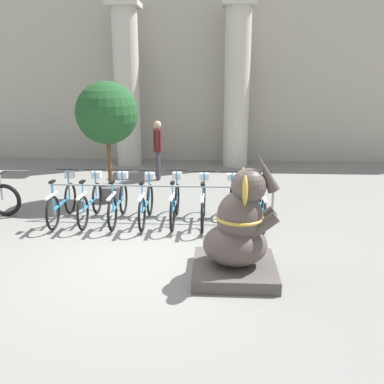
# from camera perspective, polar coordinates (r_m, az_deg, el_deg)

# --- Properties ---
(ground_plane) EXTENTS (60.00, 60.00, 0.00)m
(ground_plane) POSITION_cam_1_polar(r_m,az_deg,el_deg) (7.35, -6.11, -8.77)
(ground_plane) COLOR slate
(building_facade) EXTENTS (20.00, 0.20, 6.00)m
(building_facade) POSITION_cam_1_polar(r_m,az_deg,el_deg) (15.24, -1.10, 15.51)
(building_facade) COLOR #A39E8E
(building_facade) RESTS_ON ground_plane
(column_left) EXTENTS (1.02, 1.02, 5.16)m
(column_left) POSITION_cam_1_polar(r_m,az_deg,el_deg) (14.51, -8.68, 13.85)
(column_left) COLOR #BCB7A8
(column_left) RESTS_ON ground_plane
(column_right) EXTENTS (1.02, 1.02, 5.16)m
(column_right) POSITION_cam_1_polar(r_m,az_deg,el_deg) (14.22, 6.01, 13.91)
(column_right) COLOR #BCB7A8
(column_right) RESTS_ON ground_plane
(bike_rack) EXTENTS (4.75, 0.05, 0.77)m
(bike_rack) POSITION_cam_1_polar(r_m,az_deg,el_deg) (8.95, -4.14, 0.04)
(bike_rack) COLOR gray
(bike_rack) RESTS_ON ground_plane
(bicycle_0) EXTENTS (0.48, 1.73, 1.02)m
(bicycle_0) POSITION_cam_1_polar(r_m,az_deg,el_deg) (9.38, -16.89, -1.26)
(bicycle_0) COLOR black
(bicycle_0) RESTS_ON ground_plane
(bicycle_1) EXTENTS (0.48, 1.73, 1.02)m
(bicycle_1) POSITION_cam_1_polar(r_m,az_deg,el_deg) (9.22, -13.36, -1.29)
(bicycle_1) COLOR black
(bicycle_1) RESTS_ON ground_plane
(bicycle_2) EXTENTS (0.48, 1.73, 1.02)m
(bicycle_2) POSITION_cam_1_polar(r_m,az_deg,el_deg) (9.06, -9.78, -1.38)
(bicycle_2) COLOR black
(bicycle_2) RESTS_ON ground_plane
(bicycle_3) EXTENTS (0.48, 1.73, 1.02)m
(bicycle_3) POSITION_cam_1_polar(r_m,az_deg,el_deg) (8.92, -6.11, -1.50)
(bicycle_3) COLOR black
(bicycle_3) RESTS_ON ground_plane
(bicycle_4) EXTENTS (0.48, 1.73, 1.02)m
(bicycle_4) POSITION_cam_1_polar(r_m,az_deg,el_deg) (8.90, -2.29, -1.47)
(bicycle_4) COLOR black
(bicycle_4) RESTS_ON ground_plane
(bicycle_5) EXTENTS (0.48, 1.73, 1.02)m
(bicycle_5) POSITION_cam_1_polar(r_m,az_deg,el_deg) (8.81, 1.52, -1.65)
(bicycle_5) COLOR black
(bicycle_5) RESTS_ON ground_plane
(bicycle_6) EXTENTS (0.48, 1.73, 1.02)m
(bicycle_6) POSITION_cam_1_polar(r_m,az_deg,el_deg) (8.81, 5.37, -1.71)
(bicycle_6) COLOR black
(bicycle_6) RESTS_ON ground_plane
(bicycle_7) EXTENTS (0.48, 1.73, 1.02)m
(bicycle_7) POSITION_cam_1_polar(r_m,az_deg,el_deg) (8.90, 9.18, -1.66)
(bicycle_7) COLOR black
(bicycle_7) RESTS_ON ground_plane
(elephant_statue) EXTENTS (1.27, 1.27, 1.98)m
(elephant_statue) POSITION_cam_1_polar(r_m,az_deg,el_deg) (6.51, 6.22, -5.72)
(elephant_statue) COLOR #4C4742
(elephant_statue) RESTS_ON ground_plane
(person_pedestrian) EXTENTS (0.23, 0.47, 1.71)m
(person_pedestrian) POSITION_cam_1_polar(r_m,az_deg,el_deg) (12.40, -4.58, 6.30)
(person_pedestrian) COLOR #383342
(person_pedestrian) RESTS_ON ground_plane
(potted_tree) EXTENTS (1.46, 1.46, 2.85)m
(potted_tree) POSITION_cam_1_polar(r_m,az_deg,el_deg) (10.30, -11.25, 9.85)
(potted_tree) COLOR #4C4C4C
(potted_tree) RESTS_ON ground_plane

